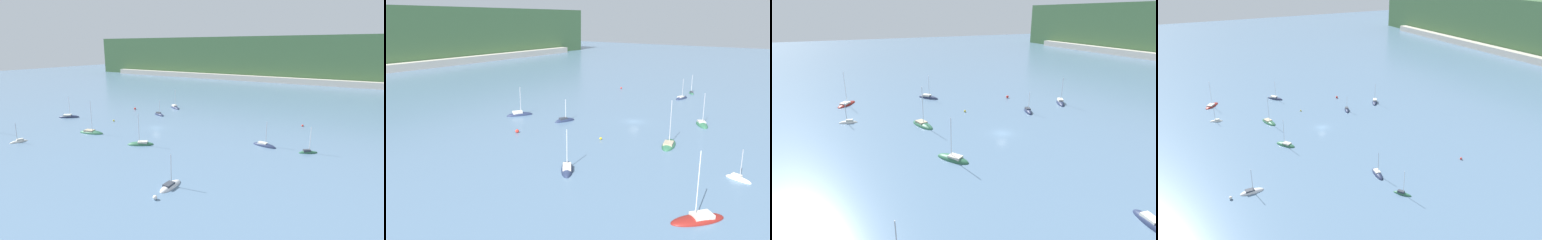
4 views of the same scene
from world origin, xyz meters
TOP-DOWN VIEW (x-y plane):
  - ground_plane at (0.00, 0.00)m, footprint 600.00×600.00m
  - sailboat_0 at (37.18, 0.62)m, footprint 7.03×3.14m
  - sailboat_1 at (-13.55, -15.73)m, footprint 8.82×4.71m
  - sailboat_2 at (48.52, 1.10)m, footprint 4.81×3.84m
  - sailboat_3 at (-41.63, -31.75)m, footprint 8.31×7.50m
  - sailboat_4 at (7.49, -16.33)m, footprint 7.52×6.03m
  - sailboat_5 at (-10.98, 15.82)m, footprint 6.38×3.89m
  - sailboat_6 at (-38.00, -5.70)m, footprint 7.53×6.36m
  - sailboat_7 at (29.55, -32.99)m, footprint 2.15×6.31m
  - sailboat_8 at (-13.61, 30.60)m, footprint 7.72×5.90m
  - sailboat_9 at (-23.78, -32.94)m, footprint 2.44×4.92m
  - mooring_buoy_0 at (41.60, 27.60)m, footprint 0.67×0.67m
  - mooring_buoy_1 at (-18.86, -1.02)m, footprint 0.58×0.58m
  - mooring_buoy_2 at (30.16, -38.48)m, footprint 0.83×0.83m
  - mooring_buoy_3 at (-26.46, 18.80)m, footprint 0.90×0.90m

SIDE VIEW (x-z plane):
  - ground_plane at x=0.00m, z-range 0.00..0.00m
  - sailboat_0 at x=37.18m, z-range -3.90..4.03m
  - sailboat_7 at x=29.55m, z-range -3.64..3.77m
  - sailboat_4 at x=7.49m, z-range -4.74..4.89m
  - sailboat_1 at x=-13.55m, z-range -5.51..5.66m
  - sailboat_5 at x=-10.98m, z-range -3.45..3.60m
  - sailboat_3 at x=-41.63m, z-range -5.51..5.69m
  - sailboat_6 at x=-38.00m, z-range -4.30..4.49m
  - sailboat_9 at x=-23.78m, z-range -3.08..3.28m
  - sailboat_8 at x=-13.61m, z-range -4.58..4.80m
  - sailboat_2 at x=48.52m, z-range -3.63..3.88m
  - mooring_buoy_1 at x=-18.86m, z-range 0.00..0.58m
  - mooring_buoy_0 at x=41.60m, z-range 0.00..0.67m
  - mooring_buoy_2 at x=30.16m, z-range 0.00..0.83m
  - mooring_buoy_3 at x=-26.46m, z-range 0.00..0.90m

